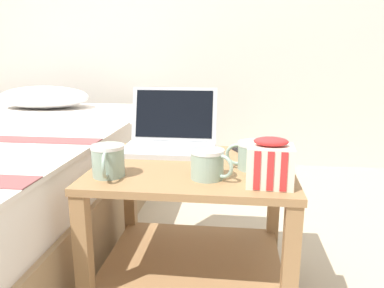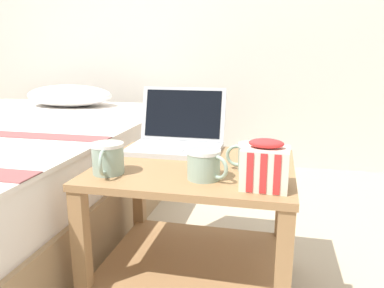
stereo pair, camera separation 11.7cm
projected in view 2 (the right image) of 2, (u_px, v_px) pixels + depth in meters
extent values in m
plane|color=tan|center=(194.00, 288.00, 1.34)|extent=(8.00, 8.00, 0.00)
ellipsoid|color=white|center=(69.00, 96.00, 2.48)|extent=(0.58, 0.36, 0.14)
cube|color=#997047|center=(195.00, 168.00, 1.23)|extent=(0.64, 0.54, 0.02)
cube|color=#997047|center=(195.00, 259.00, 1.31)|extent=(0.60, 0.50, 0.02)
cube|color=#997047|center=(82.00, 259.00, 1.12)|extent=(0.04, 0.04, 0.44)
cube|color=#997047|center=(282.00, 284.00, 1.00)|extent=(0.04, 0.04, 0.44)
cube|color=#997047|center=(139.00, 199.00, 1.58)|extent=(0.04, 0.04, 0.44)
cube|color=#997047|center=(281.00, 212.00, 1.46)|extent=(0.04, 0.04, 0.44)
cube|color=#B7BABC|center=(174.00, 149.00, 1.39)|extent=(0.34, 0.22, 0.02)
cube|color=silver|center=(175.00, 146.00, 1.41)|extent=(0.29, 0.12, 0.00)
cube|color=silver|center=(170.00, 151.00, 1.33)|extent=(0.10, 0.05, 0.00)
cube|color=#B7BABC|center=(183.00, 114.00, 1.50)|extent=(0.34, 0.07, 0.21)
cube|color=black|center=(183.00, 114.00, 1.49)|extent=(0.31, 0.05, 0.18)
cube|color=orange|center=(166.00, 117.00, 1.52)|extent=(0.05, 0.01, 0.04)
cube|color=blue|center=(176.00, 110.00, 1.51)|extent=(0.04, 0.01, 0.04)
cylinder|color=#8CA593|center=(204.00, 164.00, 1.08)|extent=(0.10, 0.10, 0.09)
cylinder|color=silver|center=(204.00, 152.00, 1.08)|extent=(0.10, 0.10, 0.01)
cylinder|color=black|center=(204.00, 155.00, 1.08)|extent=(0.09, 0.09, 0.01)
torus|color=#8CA593|center=(218.00, 167.00, 1.05)|extent=(0.07, 0.04, 0.07)
cylinder|color=#8CA593|center=(255.00, 157.00, 1.16)|extent=(0.10, 0.10, 0.09)
cylinder|color=silver|center=(255.00, 145.00, 1.15)|extent=(0.11, 0.11, 0.01)
cylinder|color=black|center=(255.00, 148.00, 1.15)|extent=(0.09, 0.09, 0.01)
torus|color=#8CA593|center=(237.00, 156.00, 1.17)|extent=(0.07, 0.01, 0.07)
cylinder|color=#8CA593|center=(108.00, 158.00, 1.13)|extent=(0.10, 0.10, 0.09)
cylinder|color=silver|center=(107.00, 145.00, 1.12)|extent=(0.10, 0.10, 0.01)
cylinder|color=black|center=(107.00, 148.00, 1.13)|extent=(0.09, 0.09, 0.01)
torus|color=#8CA593|center=(103.00, 163.00, 1.08)|extent=(0.02, 0.08, 0.08)
cube|color=silver|center=(265.00, 168.00, 1.01)|extent=(0.13, 0.11, 0.11)
cube|color=red|center=(250.00, 173.00, 0.97)|extent=(0.02, 0.00, 0.11)
cube|color=red|center=(263.00, 174.00, 0.96)|extent=(0.02, 0.00, 0.11)
cube|color=red|center=(277.00, 175.00, 0.95)|extent=(0.02, 0.00, 0.11)
ellipsoid|color=red|center=(266.00, 143.00, 0.99)|extent=(0.10, 0.07, 0.03)
cube|color=black|center=(256.00, 154.00, 1.35)|extent=(0.14, 0.17, 0.01)
cube|color=black|center=(256.00, 153.00, 1.35)|extent=(0.12, 0.15, 0.00)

